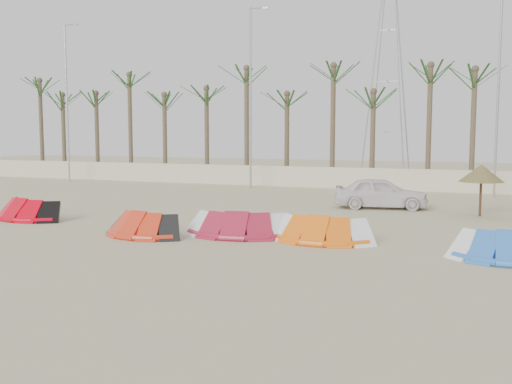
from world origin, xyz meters
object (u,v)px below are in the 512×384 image
at_px(kite_red_right, 243,222).
at_px(kite_blue, 508,244).
at_px(car, 381,193).
at_px(kite_orange, 323,227).
at_px(kite_red_mid, 146,223).
at_px(parasol_left, 481,173).
at_px(kite_red_left, 33,208).

relative_size(kite_red_right, kite_blue, 1.26).
bearing_deg(car, kite_orange, 166.49).
distance_m(kite_red_mid, kite_orange, 5.82).
relative_size(kite_red_right, parasol_left, 1.77).
height_order(kite_blue, car, car).
bearing_deg(kite_orange, car, 87.61).
xyz_separation_m(kite_red_left, parasol_left, (16.55, 7.24, 1.34)).
xyz_separation_m(parasol_left, car, (-4.20, 1.00, -1.06)).
xyz_separation_m(kite_red_left, kite_red_right, (9.26, -0.34, 0.00)).
relative_size(kite_red_mid, kite_blue, 1.06).
distance_m(kite_red_left, kite_red_right, 9.27).
xyz_separation_m(kite_red_right, parasol_left, (7.29, 7.58, 1.34)).
relative_size(kite_red_left, car, 0.89).
bearing_deg(kite_red_right, kite_red_left, 177.91).
distance_m(kite_red_mid, kite_red_right, 3.20).
xyz_separation_m(kite_red_right, kite_blue, (8.06, -0.84, -0.00)).
relative_size(kite_red_mid, car, 0.76).
relative_size(kite_red_left, kite_orange, 1.10).
bearing_deg(parasol_left, kite_red_left, -156.37).
bearing_deg(kite_orange, parasol_left, 58.96).
height_order(kite_red_mid, car, car).
bearing_deg(parasol_left, kite_orange, -121.04).
distance_m(kite_blue, car, 10.65).
xyz_separation_m(kite_red_left, car, (12.36, 8.24, 0.28)).
xyz_separation_m(kite_orange, kite_blue, (5.32, -0.86, -0.00)).
distance_m(kite_red_left, kite_orange, 12.00).
bearing_deg(car, kite_red_right, 149.04).
bearing_deg(kite_red_right, car, 70.16).
xyz_separation_m(kite_red_mid, car, (6.04, 9.84, 0.29)).
xyz_separation_m(kite_blue, car, (-4.96, 9.42, 0.29)).
distance_m(kite_red_right, car, 9.12).
distance_m(kite_red_left, car, 14.85).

